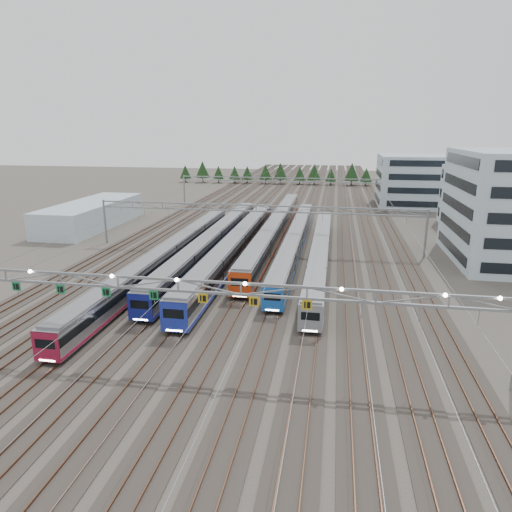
% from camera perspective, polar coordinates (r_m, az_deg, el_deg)
% --- Properties ---
extents(ground, '(400.00, 400.00, 0.00)m').
position_cam_1_polar(ground, '(43.27, -9.28, -12.80)').
color(ground, '#47423A').
rests_on(ground, ground).
extents(track_bed, '(54.00, 260.00, 5.42)m').
position_cam_1_polar(track_bed, '(137.73, 4.32, 7.74)').
color(track_bed, '#2D2823').
rests_on(track_bed, ground).
extents(train_a, '(2.60, 61.52, 3.38)m').
position_cam_1_polar(train_a, '(70.23, -10.83, 0.10)').
color(train_a, black).
rests_on(train_a, ground).
extents(train_b, '(2.79, 60.75, 3.63)m').
position_cam_1_polar(train_b, '(77.45, -5.32, 1.88)').
color(train_b, black).
rests_on(train_b, ground).
extents(train_c, '(2.94, 59.88, 3.83)m').
position_cam_1_polar(train_c, '(74.05, -2.45, 1.36)').
color(train_c, black).
rests_on(train_c, ground).
extents(train_d, '(2.91, 67.40, 3.79)m').
position_cam_1_polar(train_d, '(87.20, 2.47, 3.55)').
color(train_d, black).
rests_on(train_d, ground).
extents(train_e, '(2.59, 57.75, 3.37)m').
position_cam_1_polar(train_e, '(78.65, 4.92, 2.00)').
color(train_e, black).
rests_on(train_e, ground).
extents(train_f, '(2.58, 53.12, 3.35)m').
position_cam_1_polar(train_f, '(71.59, 8.01, 0.52)').
color(train_f, black).
rests_on(train_f, ground).
extents(gantry_near, '(56.36, 0.61, 8.08)m').
position_cam_1_polar(gantry_near, '(40.31, -9.83, -3.97)').
color(gantry_near, gray).
rests_on(gantry_near, ground).
extents(gantry_mid, '(56.36, 0.36, 8.00)m').
position_cam_1_polar(gantry_mid, '(78.19, 0.02, 5.32)').
color(gantry_mid, gray).
rests_on(gantry_mid, ground).
extents(gantry_far, '(56.36, 0.36, 8.00)m').
position_cam_1_polar(gantry_far, '(122.30, 3.66, 9.06)').
color(gantry_far, gray).
rests_on(gantry_far, ground).
extents(depot_bldg_mid, '(14.00, 16.00, 12.73)m').
position_cam_1_polar(depot_bldg_mid, '(106.13, 26.48, 6.43)').
color(depot_bldg_mid, '#ACC4CD').
rests_on(depot_bldg_mid, ground).
extents(depot_bldg_north, '(22.00, 18.00, 13.54)m').
position_cam_1_polar(depot_bldg_north, '(131.70, 19.87, 8.81)').
color(depot_bldg_north, '#ACC4CD').
rests_on(depot_bldg_north, ground).
extents(west_shed, '(10.00, 30.00, 5.23)m').
position_cam_1_polar(west_shed, '(104.39, -19.87, 4.92)').
color(west_shed, '#ACC4CD').
rests_on(west_shed, ground).
extents(treeline, '(93.80, 5.60, 7.02)m').
position_cam_1_polar(treeline, '(173.76, 5.25, 10.28)').
color(treeline, '#332114').
rests_on(treeline, ground).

